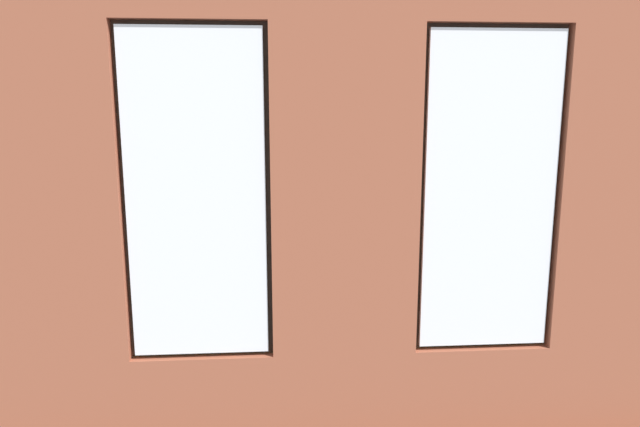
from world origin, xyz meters
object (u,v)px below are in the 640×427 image
Objects in this scene: media_console at (20,307)px; potted_plant_corner_near_left at (488,203)px; remote_gray at (321,268)px; potted_plant_mid_room_small at (374,254)px; couch_left at (540,274)px; coffee_table at (321,273)px; potted_plant_near_tv at (26,306)px; couch_by_window at (276,367)px; cup_ceramic at (332,268)px; remote_silver at (305,266)px; candle_jar at (284,269)px; papasan_chair at (253,234)px; table_plant_small at (354,257)px; potted_plant_foreground_right at (122,232)px; tv_flatscreen at (13,242)px.

potted_plant_corner_near_left is at bearing -154.67° from media_console.
media_console is 1.03× the size of potted_plant_corner_near_left.
remote_gray is 3.18m from media_console.
potted_plant_corner_near_left is at bearing -149.33° from potted_plant_mid_room_small.
couch_left reaches higher than coffee_table.
potted_plant_near_tv is at bearing -75.84° from couch_left.
couch_by_window is 2.29m from cup_ceramic.
couch_by_window is 10.18× the size of remote_silver.
remote_silver is 3.04m from potted_plant_near_tv.
coffee_table is 8.62× the size of remote_gray.
papasan_chair is at bearing -76.95° from candle_jar.
cup_ceramic is at bearing -94.23° from couch_left.
couch_by_window is 3.43m from potted_plant_mid_room_small.
papasan_chair is at bearing -61.97° from cup_ceramic.
table_plant_small is 3.69m from potted_plant_foreground_right.
couch_left is 2.78m from remote_silver.
potted_plant_corner_near_left is at bearing 16.72° from remote_gray.
cup_ceramic is 2.07m from papasan_chair.
couch_left is at bearing 177.16° from coffee_table.
cup_ceramic is 3.15m from potted_plant_near_tv.
coffee_table is 1.16× the size of media_console.
remote_gray is 0.13× the size of media_console.
potted_plant_near_tv is at bearing -38.10° from remote_silver.
cup_ceramic is 0.60× the size of remote_silver.
couch_left is at bearing 86.16° from potted_plant_corner_near_left.
remote_silver is 0.33× the size of potted_plant_mid_room_small.
remote_silver is (2.77, -0.23, 0.09)m from couch_left.
potted_plant_mid_room_small is at bearing 28.47° from remote_gray.
potted_plant_foreground_right is at bearing -35.28° from coffee_table.
potted_plant_mid_room_small is at bearing 162.74° from potted_plant_foreground_right.
candle_jar is 0.56× the size of remote_silver.
remote_silver is (0.29, -0.21, -0.04)m from cup_ceramic.
remote_silver is at bearing 38.95° from potted_plant_mid_room_small.
media_console reaches higher than cup_ceramic.
potted_plant_near_tv reaches higher than potted_plant_mid_room_small.
cup_ceramic is (2.47, -0.01, 0.13)m from couch_left.
papasan_chair is at bearing -85.22° from couch_by_window.
table_plant_small is 0.84m from potted_plant_mid_room_small.
potted_plant_near_tv reaches higher than couch_by_window.
coffee_table is at bearing -144.63° from potted_plant_near_tv.
couch_left is at bearing 98.38° from remote_silver.
potted_plant_foreground_right is 3.80m from potted_plant_near_tv.
papasan_chair is at bearing -132.52° from tv_flatscreen.
cup_ceramic is 3.58m from potted_plant_foreground_right.
candle_jar is (-0.09, -2.19, 0.13)m from couch_by_window.
candle_jar is 3.84m from potted_plant_corner_near_left.
cup_ceramic is at bearing 40.76° from table_plant_small.
media_console is (3.09, 0.73, -0.12)m from remote_gray.
papasan_chair is at bearing 96.86° from remote_gray.
couch_left is 11.05× the size of remote_gray.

